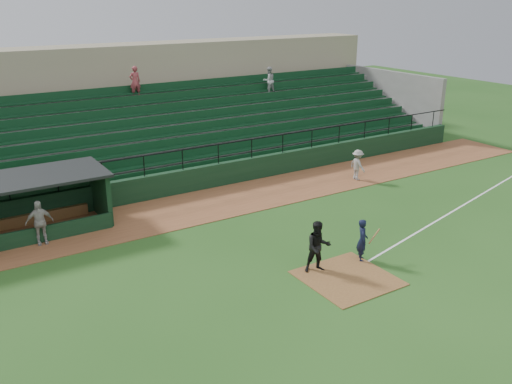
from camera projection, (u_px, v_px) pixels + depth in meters
ground at (329, 267)px, 20.09m from camera, size 90.00×90.00×0.00m
warning_track at (223, 201)px, 26.47m from camera, size 40.00×4.00×0.03m
home_plate_dirt at (347, 278)px, 19.29m from camera, size 3.00×3.00×0.03m
foul_line at (450, 213)px, 25.06m from camera, size 17.49×4.44×0.01m
stadium_structure at (152, 122)px, 32.45m from camera, size 38.00×13.08×6.40m
batter_at_plate at (362, 240)px, 20.38m from camera, size 1.12×0.72×1.63m
umpire at (318, 247)px, 19.49m from camera, size 1.12×1.00×1.91m
runner at (358, 165)px, 29.34m from camera, size 0.65×1.08×1.63m
dugout_player_a at (39, 222)px, 21.64m from camera, size 1.08×0.49×1.81m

